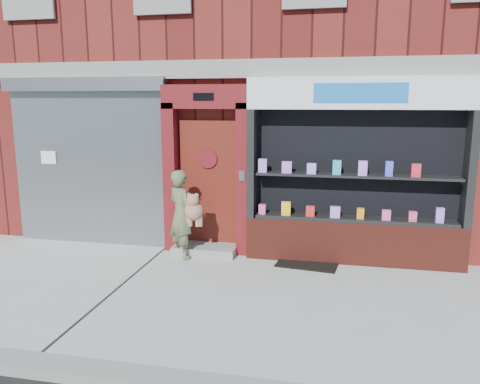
# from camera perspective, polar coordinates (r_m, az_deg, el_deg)

# --- Properties ---
(ground) EXTENTS (80.00, 80.00, 0.00)m
(ground) POSITION_cam_1_polar(r_m,az_deg,el_deg) (6.57, -1.96, -12.55)
(ground) COLOR #9E9E99
(ground) RESTS_ON ground
(curb) EXTENTS (60.00, 0.30, 0.12)m
(curb) POSITION_cam_1_polar(r_m,az_deg,el_deg) (4.73, -8.63, -22.00)
(curb) COLOR gray
(curb) RESTS_ON ground
(building) EXTENTS (12.00, 8.16, 8.00)m
(building) POSITION_cam_1_polar(r_m,az_deg,el_deg) (12.01, 5.02, 17.54)
(building) COLOR #571614
(building) RESTS_ON ground
(shutter_bay) EXTENTS (3.10, 0.30, 3.04)m
(shutter_bay) POSITION_cam_1_polar(r_m,az_deg,el_deg) (9.00, -17.94, 4.69)
(shutter_bay) COLOR gray
(shutter_bay) RESTS_ON ground
(red_door_bay) EXTENTS (1.52, 0.58, 2.90)m
(red_door_bay) POSITION_cam_1_polar(r_m,az_deg,el_deg) (8.10, -4.07, 2.69)
(red_door_bay) COLOR #570F13
(red_door_bay) RESTS_ON ground
(pharmacy_bay) EXTENTS (3.50, 0.41, 3.00)m
(pharmacy_bay) POSITION_cam_1_polar(r_m,az_deg,el_deg) (7.77, 13.86, 1.41)
(pharmacy_bay) COLOR maroon
(pharmacy_bay) RESTS_ON ground
(woman) EXTENTS (0.75, 0.62, 1.51)m
(woman) POSITION_cam_1_polar(r_m,az_deg,el_deg) (7.91, -7.00, -2.63)
(woman) COLOR #596543
(woman) RESTS_ON ground
(doormat) EXTENTS (1.05, 0.80, 0.02)m
(doormat) POSITION_cam_1_polar(r_m,az_deg,el_deg) (7.86, 8.27, -8.54)
(doormat) COLOR black
(doormat) RESTS_ON ground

